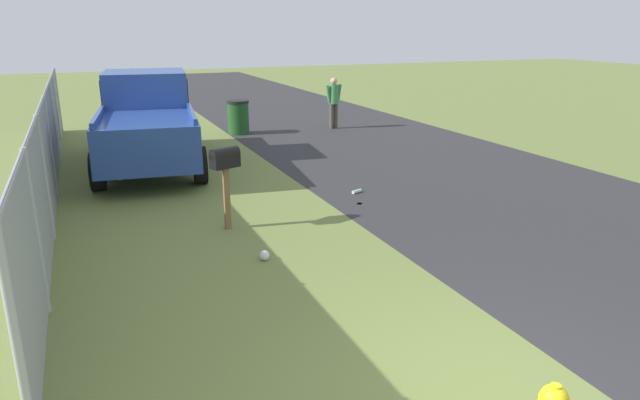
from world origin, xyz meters
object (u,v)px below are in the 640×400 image
Objects in this scene: mailbox at (225,165)px; pedestrian at (334,100)px; pickup_truck at (148,117)px; trash_bin at (238,117)px.

pedestrian is at bearing -54.20° from mailbox.
trash_bin is at bearing -37.23° from pickup_truck.
trash_bin is (2.96, -2.89, -0.61)m from pickup_truck.
mailbox reaches higher than trash_bin.
pickup_truck is at bearing -13.27° from mailbox.
pickup_truck is 4.18m from trash_bin.
mailbox is 9.37m from pedestrian.
pedestrian is (7.72, -5.30, -0.14)m from mailbox.
mailbox is 8.33m from trash_bin.
pedestrian is (2.70, -5.87, -0.21)m from pickup_truck.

